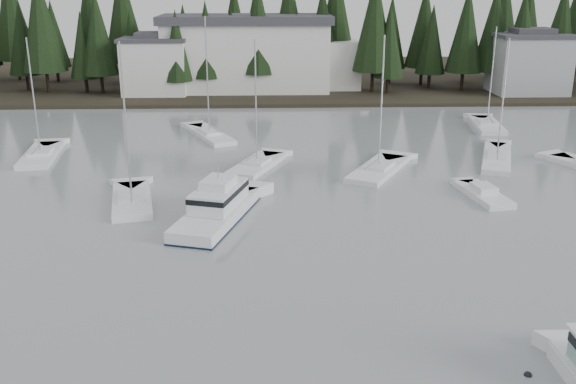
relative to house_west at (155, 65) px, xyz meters
name	(u,v)px	position (x,y,z in m)	size (l,w,h in m)	color
far_shore_land	(278,78)	(18.00, 18.00, -4.65)	(240.00, 54.00, 1.00)	black
conifer_treeline	(280,89)	(18.00, 7.00, -4.65)	(200.00, 22.00, 20.00)	black
house_west	(155,65)	(0.00, 0.00, 0.00)	(9.54, 7.42, 8.75)	silver
house_east_a	(529,62)	(54.00, -1.00, 0.25)	(10.60, 8.48, 9.25)	#999EA0
harbor_inn	(260,54)	(15.04, 3.34, 1.12)	(29.50, 11.50, 10.90)	silver
cabin_cruiser_center	(218,210)	(12.36, -50.56, -3.97)	(6.16, 11.09, 4.55)	white
sailboat_0	(378,171)	(25.87, -39.16, -4.59)	(7.08, 9.65, 12.48)	white
sailboat_4	(257,167)	(15.00, -37.34, -4.59)	(5.64, 8.56, 12.04)	white
sailboat_6	(487,127)	(41.52, -21.45, -4.60)	(4.00, 9.26, 11.92)	white
sailboat_7	(497,160)	(37.77, -35.69, -4.60)	(6.03, 11.02, 11.85)	white
sailboat_8	(210,136)	(9.67, -25.13, -4.58)	(6.44, 10.17, 13.31)	white
sailboat_10	(41,157)	(-5.89, -33.23, -4.60)	(4.03, 9.45, 11.88)	white
sailboat_11	(132,202)	(5.54, -46.95, -4.59)	(4.53, 8.77, 12.74)	white
runabout_1	(483,196)	(32.96, -46.42, -4.52)	(3.17, 6.65, 1.42)	white
mooring_buoy_dark	(528,375)	(27.22, -70.19, -4.65)	(0.36, 0.36, 0.36)	black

